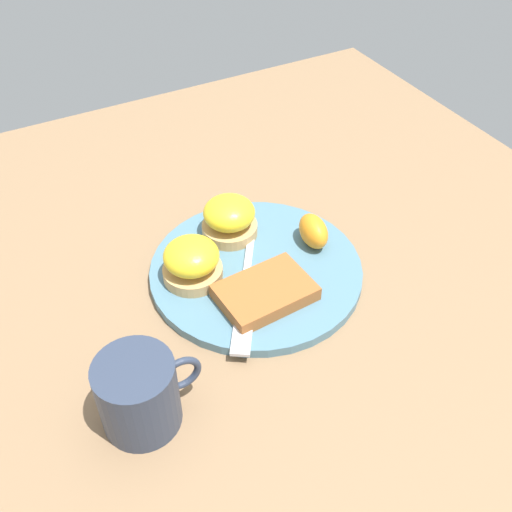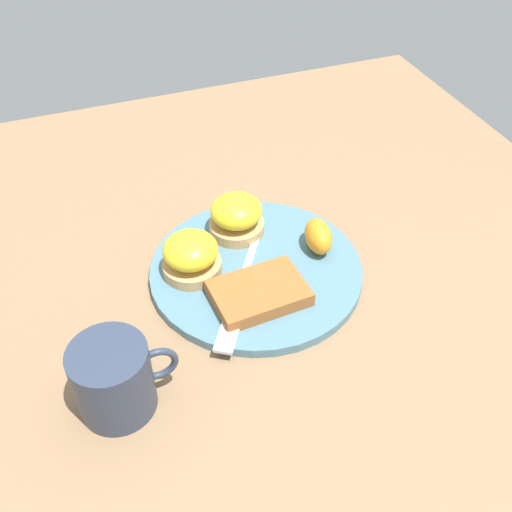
{
  "view_description": "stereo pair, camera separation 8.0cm",
  "coord_description": "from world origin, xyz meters",
  "views": [
    {
      "loc": [
        -0.28,
        -0.52,
        0.58
      ],
      "look_at": [
        0.0,
        0.0,
        0.03
      ],
      "focal_mm": 42.0,
      "sensor_mm": 36.0,
      "label": 1
    },
    {
      "loc": [
        -0.21,
        -0.55,
        0.58
      ],
      "look_at": [
        0.0,
        0.0,
        0.03
      ],
      "focal_mm": 42.0,
      "sensor_mm": 36.0,
      "label": 2
    }
  ],
  "objects": [
    {
      "name": "cup",
      "position": [
        -0.22,
        -0.14,
        0.05
      ],
      "size": [
        0.12,
        0.09,
        0.09
      ],
      "color": "#2D384C",
      "rests_on": "ground_plane"
    },
    {
      "name": "hashbrown_patty",
      "position": [
        -0.02,
        -0.06,
        0.02
      ],
      "size": [
        0.12,
        0.09,
        0.02
      ],
      "primitive_type": "cube",
      "rotation": [
        0.0,
        0.0,
        0.07
      ],
      "color": "#9D5829",
      "rests_on": "plate"
    },
    {
      "name": "orange_wedge",
      "position": [
        0.09,
        0.01,
        0.04
      ],
      "size": [
        0.04,
        0.06,
        0.04
      ],
      "primitive_type": "ellipsoid",
      "rotation": [
        0.0,
        0.0,
        4.57
      ],
      "color": "orange",
      "rests_on": "plate"
    },
    {
      "name": "sandwich_benedict_right",
      "position": [
        -0.08,
        0.02,
        0.04
      ],
      "size": [
        0.08,
        0.08,
        0.06
      ],
      "color": "tan",
      "rests_on": "plate"
    },
    {
      "name": "fork",
      "position": [
        -0.03,
        -0.04,
        0.02
      ],
      "size": [
        0.14,
        0.21,
        0.0
      ],
      "color": "silver",
      "rests_on": "plate"
    },
    {
      "name": "ground_plane",
      "position": [
        0.0,
        0.0,
        0.0
      ],
      "size": [
        1.1,
        1.1,
        0.0
      ],
      "primitive_type": "plane",
      "color": "#846647"
    },
    {
      "name": "plate",
      "position": [
        0.0,
        0.0,
        0.01
      ],
      "size": [
        0.29,
        0.29,
        0.01
      ],
      "primitive_type": "cylinder",
      "color": "slate",
      "rests_on": "ground_plane"
    },
    {
      "name": "sandwich_benedict_left",
      "position": [
        0.0,
        0.08,
        0.04
      ],
      "size": [
        0.08,
        0.08,
        0.06
      ],
      "color": "tan",
      "rests_on": "plate"
    }
  ]
}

